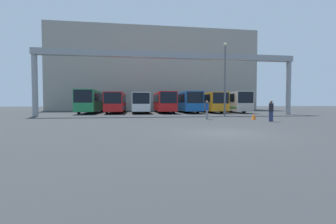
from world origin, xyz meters
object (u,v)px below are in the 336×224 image
at_px(bus_slot_0, 91,100).
at_px(bus_slot_2, 140,102).
at_px(bus_slot_4, 185,101).
at_px(bus_slot_6, 228,101).
at_px(bus_slot_1, 116,102).
at_px(bus_slot_5, 208,101).
at_px(pedestrian_mid_left, 271,110).
at_px(pedestrian_near_center, 207,109).
at_px(lamp_post, 225,76).
at_px(bus_slot_3, 164,101).
at_px(traffic_cone, 254,116).

relative_size(bus_slot_0, bus_slot_2, 0.97).
height_order(bus_slot_4, bus_slot_6, bus_slot_6).
xyz_separation_m(bus_slot_0, bus_slot_6, (21.81, 0.63, -0.05)).
xyz_separation_m(bus_slot_1, bus_slot_2, (3.63, -0.08, -0.01)).
bearing_deg(bus_slot_6, bus_slot_5, -173.85).
distance_m(bus_slot_1, bus_slot_4, 10.91).
bearing_deg(bus_slot_6, pedestrian_mid_left, -103.44).
bearing_deg(bus_slot_0, bus_slot_6, 1.65).
bearing_deg(bus_slot_1, bus_slot_6, 1.20).
xyz_separation_m(bus_slot_0, pedestrian_mid_left, (17.23, -18.51, -0.99)).
xyz_separation_m(bus_slot_1, pedestrian_near_center, (9.36, -15.51, -0.82)).
distance_m(bus_slot_4, bus_slot_5, 3.65).
relative_size(bus_slot_1, bus_slot_5, 1.00).
bearing_deg(bus_slot_0, bus_slot_4, 2.24).
distance_m(bus_slot_1, bus_slot_2, 3.64).
distance_m(bus_slot_6, lamp_post, 12.27).
xyz_separation_m(bus_slot_4, lamp_post, (2.24, -10.79, 2.76)).
relative_size(bus_slot_4, pedestrian_near_center, 7.16).
distance_m(bus_slot_1, lamp_post, 17.04).
bearing_deg(bus_slot_3, bus_slot_0, 177.96).
bearing_deg(pedestrian_mid_left, bus_slot_3, -8.82).
bearing_deg(bus_slot_3, bus_slot_1, 175.00).
bearing_deg(pedestrian_mid_left, traffic_cone, -25.33).
bearing_deg(bus_slot_3, pedestrian_near_center, -82.02).
bearing_deg(lamp_post, bus_slot_0, 148.64).
height_order(bus_slot_1, bus_slot_3, bus_slot_3).
distance_m(bus_slot_5, traffic_cone, 16.43).
xyz_separation_m(bus_slot_5, bus_slot_6, (3.63, 0.39, 0.07)).
height_order(bus_slot_0, bus_slot_4, bus_slot_0).
distance_m(bus_slot_0, bus_slot_1, 3.65).
xyz_separation_m(bus_slot_5, traffic_cone, (-1.05, -16.33, -1.48)).
xyz_separation_m(bus_slot_1, traffic_cone, (13.48, -16.34, -1.44)).
relative_size(bus_slot_4, bus_slot_6, 0.99).
bearing_deg(bus_slot_4, pedestrian_near_center, -95.59).
relative_size(bus_slot_1, pedestrian_near_center, 6.78).
bearing_deg(pedestrian_mid_left, bus_slot_0, 14.88).
distance_m(bus_slot_3, lamp_post, 11.79).
relative_size(bus_slot_3, lamp_post, 1.22).
bearing_deg(pedestrian_near_center, bus_slot_0, -122.73).
height_order(bus_slot_6, lamp_post, lamp_post).
height_order(bus_slot_2, pedestrian_mid_left, bus_slot_2).
relative_size(bus_slot_5, bus_slot_6, 0.94).
bearing_deg(bus_slot_0, bus_slot_5, 0.74).
bearing_deg(bus_slot_4, bus_slot_3, -165.24).
height_order(bus_slot_6, traffic_cone, bus_slot_6).
height_order(bus_slot_0, bus_slot_2, bus_slot_0).
bearing_deg(bus_slot_5, pedestrian_near_center, -108.49).
height_order(pedestrian_mid_left, traffic_cone, pedestrian_mid_left).
xyz_separation_m(bus_slot_0, lamp_post, (16.77, -10.22, 2.68)).
xyz_separation_m(bus_slot_1, bus_slot_4, (10.90, 0.32, 0.08)).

